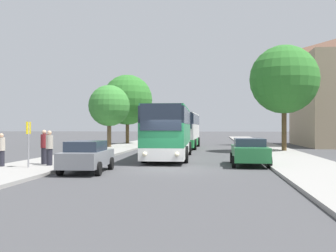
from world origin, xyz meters
TOP-DOWN VIEW (x-y plane):
  - ground_plane at (0.00, 0.00)m, footprint 300.00×300.00m
  - sidewalk_left at (-7.00, 0.00)m, footprint 4.00×120.00m
  - sidewalk_right at (7.00, 0.00)m, footprint 4.00×120.00m
  - bus_front at (-0.81, 6.77)m, footprint 3.01×11.24m
  - bus_middle at (-0.83, 19.47)m, footprint 2.90×10.21m
  - parked_car_left_curb at (-3.69, -1.74)m, footprint 2.05×4.06m
  - parked_car_right_near at (4.12, 2.50)m, footprint 2.03×4.31m
  - bus_stop_sign at (-6.81, -1.22)m, footprint 0.08×0.45m
  - pedestrian_waiting_near at (-8.38, -0.93)m, footprint 0.36×0.36m
  - pedestrian_waiting_far at (-6.19, -0.17)m, footprint 0.36×0.36m
  - pedestrian_walking_back at (-6.75, 0.42)m, footprint 0.36×0.36m
  - tree_left_near at (-8.06, 18.04)m, footprint 4.03×4.03m
  - tree_left_far at (-8.09, 26.23)m, footprint 5.94×5.94m
  - tree_right_near at (7.92, 13.96)m, footprint 5.67×5.67m

SIDE VIEW (x-z plane):
  - ground_plane at x=0.00m, z-range 0.00..0.00m
  - sidewalk_left at x=-7.00m, z-range 0.00..0.15m
  - sidewalk_right at x=7.00m, z-range 0.00..0.15m
  - parked_car_left_curb at x=-3.69m, z-range 0.04..1.50m
  - parked_car_right_near at x=4.12m, z-range 0.04..1.53m
  - pedestrian_waiting_near at x=-8.38m, z-range 0.15..1.80m
  - pedestrian_waiting_far at x=-6.19m, z-range 0.16..1.94m
  - pedestrian_walking_back at x=-6.75m, z-range 0.16..1.97m
  - bus_stop_sign at x=-6.81m, z-range 0.43..2.70m
  - bus_front at x=-0.81m, z-range 0.12..3.51m
  - bus_middle at x=-0.83m, z-range 0.11..3.54m
  - tree_left_near at x=-8.06m, z-range 1.15..7.21m
  - tree_left_far at x=-8.09m, z-range 1.24..9.37m
  - tree_right_near at x=7.92m, z-range 1.67..10.39m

